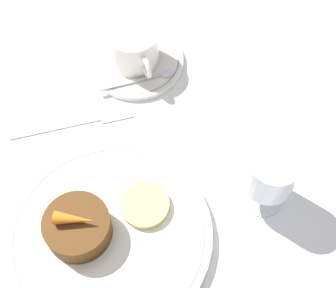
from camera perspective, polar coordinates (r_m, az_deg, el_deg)
ground_plane at (r=0.62m, az=-5.16°, el=-11.57°), size 3.00×3.00×0.00m
dinner_plate at (r=0.62m, az=-7.14°, el=-10.87°), size 0.26×0.26×0.01m
saucer at (r=0.77m, az=-3.91°, el=10.04°), size 0.15×0.15×0.01m
coffee_cup at (r=0.74m, az=-4.19°, el=11.80°), size 0.11×0.08×0.06m
spoon at (r=0.73m, az=-2.84°, el=7.94°), size 0.03×0.12×0.00m
wine_glass at (r=0.59m, az=12.33°, el=-3.62°), size 0.07×0.07×0.10m
fork at (r=0.71m, az=-9.90°, el=2.85°), size 0.05×0.19×0.01m
dessert_cake at (r=0.60m, az=-10.94°, el=-9.92°), size 0.08×0.08×0.04m
carrot_garnish at (r=0.58m, az=-11.37°, el=-8.99°), size 0.04×0.05×0.02m
pineapple_slice at (r=0.62m, az=-2.87°, el=-7.43°), size 0.06×0.06×0.01m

